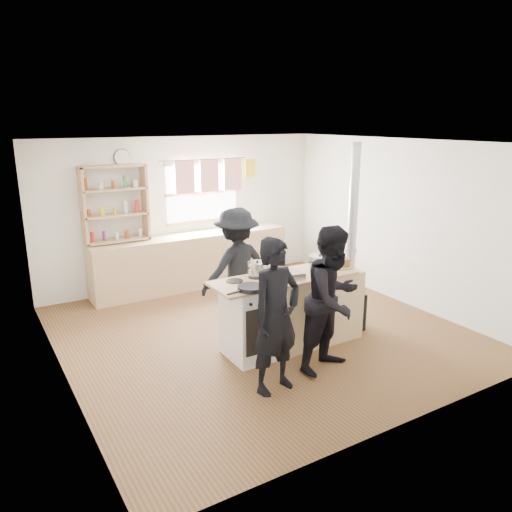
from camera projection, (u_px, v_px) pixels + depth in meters
The scene contains 14 objects.
ground at pixel (260, 332), 6.75m from camera, with size 5.00×5.00×0.01m, color brown.
back_counter at pixel (192, 261), 8.46m from camera, with size 3.40×0.55×0.90m, color tan.
shelving_unit at pixel (115, 204), 7.68m from camera, with size 1.00×0.28×1.20m.
thermos at pixel (231, 222), 8.68m from camera, with size 0.10×0.10×0.28m, color silver.
cooking_island at pixel (293, 310), 6.24m from camera, with size 1.97×0.64×0.93m.
skillet_greens at pixel (251, 288), 5.56m from camera, with size 0.35×0.35×0.05m.
roast_tray at pixel (289, 274), 5.99m from camera, with size 0.38×0.33×0.07m.
stockpot_stove at pixel (257, 269), 6.06m from camera, with size 0.24×0.24×0.19m.
stockpot_counter at pixel (320, 263), 6.29m from camera, with size 0.28×0.28×0.21m.
bread_board at pixel (340, 264), 6.36m from camera, with size 0.31×0.25×0.12m.
flue_heater at pixel (349, 284), 6.66m from camera, with size 0.35×0.35×2.50m.
person_near_left at pixel (276, 316), 5.10m from camera, with size 0.60×0.40×1.65m, color black.
person_near_right at pixel (333, 299), 5.55m from camera, with size 0.81×0.63×1.67m, color black.
person_far at pixel (237, 268), 6.78m from camera, with size 1.06×0.61×1.64m, color black.
Camera 1 is at (-3.25, -5.31, 2.78)m, focal length 35.00 mm.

